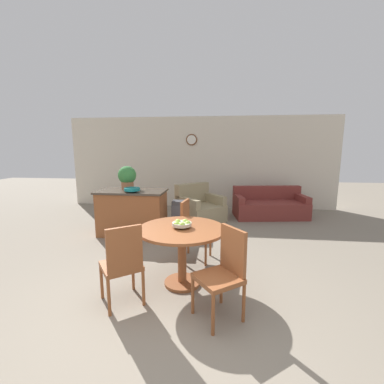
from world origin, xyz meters
name	(u,v)px	position (x,y,z in m)	size (l,w,h in m)	color
ground_plane	(150,333)	(0.00, 0.00, 0.00)	(24.00, 24.00, 0.00)	gray
wall_back	(200,163)	(0.00, 5.56, 1.35)	(8.00, 0.09, 2.70)	beige
dining_table	(182,241)	(0.17, 0.95, 0.60)	(1.13, 1.13, 0.78)	brown
dining_chair_near_left	(123,262)	(-0.42, 0.41, 0.53)	(0.59, 0.59, 0.97)	brown
dining_chair_near_right	(224,269)	(0.71, 0.36, 0.53)	(0.59, 0.59, 0.97)	brown
dining_chair_far_side	(192,227)	(0.20, 1.75, 0.53)	(0.48, 0.48, 0.97)	brown
fruit_bowl	(182,224)	(0.17, 0.95, 0.83)	(0.25, 0.25, 0.10)	#B7B29E
kitchen_island	(133,212)	(-1.17, 2.85, 0.47)	(1.38, 0.75, 0.93)	brown
teal_bowl	(132,189)	(-1.10, 2.67, 0.98)	(0.31, 0.31, 0.08)	#147A7F
potted_plant	(127,177)	(-1.31, 3.01, 1.19)	(0.38, 0.38, 0.49)	#A36642
trash_bin	(180,217)	(-0.20, 3.04, 0.34)	(0.32, 0.25, 0.69)	#47474C
couch	(269,207)	(1.92, 4.56, 0.27)	(1.92, 1.11, 0.78)	maroon
armchair	(199,208)	(0.13, 4.02, 0.30)	(1.32, 1.32, 0.90)	#998966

